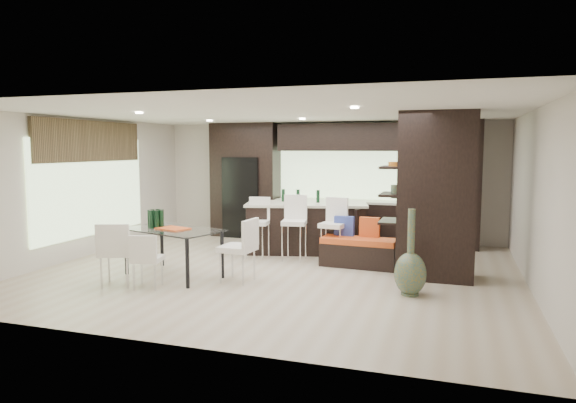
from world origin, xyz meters
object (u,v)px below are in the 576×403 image
(stool_mid, at_px, (294,234))
(chair_end, at_px, (237,253))
(floor_vase, at_px, (411,252))
(chair_near, at_px, (148,263))
(stool_left, at_px, (258,234))
(bench, at_px, (359,252))
(chair_far, at_px, (117,256))
(kitchen_island, at_px, (306,227))
(dining_table, at_px, (174,253))
(stool_right, at_px, (333,237))

(stool_mid, bearing_deg, chair_end, -111.50)
(floor_vase, bearing_deg, chair_near, -167.82)
(stool_left, distance_m, stool_mid, 0.75)
(bench, bearing_deg, chair_far, -140.15)
(kitchen_island, xyz_separation_m, floor_vase, (2.28, -2.53, 0.12))
(bench, bearing_deg, kitchen_island, 145.82)
(stool_left, xyz_separation_m, dining_table, (-0.80, -1.78, -0.08))
(dining_table, bearing_deg, chair_end, 17.98)
(dining_table, height_order, chair_far, chair_far)
(bench, xyz_separation_m, chair_far, (-3.31, -2.41, 0.20))
(bench, height_order, dining_table, dining_table)
(chair_end, bearing_deg, stool_right, -28.50)
(chair_far, height_order, chair_end, chair_end)
(chair_far, xyz_separation_m, chair_end, (1.66, 0.79, 0.01))
(bench, xyz_separation_m, dining_table, (-2.80, -1.62, 0.14))
(stool_left, bearing_deg, floor_vase, -36.53)
(stool_right, bearing_deg, stool_left, -171.16)
(stool_mid, distance_m, bench, 1.29)
(kitchen_island, bearing_deg, chair_far, -135.29)
(stool_right, distance_m, floor_vase, 2.29)
(chair_far, bearing_deg, stool_left, 42.37)
(bench, distance_m, chair_near, 3.67)
(floor_vase, relative_size, chair_far, 1.37)
(stool_left, xyz_separation_m, chair_end, (0.36, -1.78, -0.00))
(stool_left, xyz_separation_m, stool_mid, (0.75, -0.01, 0.03))
(bench, distance_m, dining_table, 3.24)
(stool_mid, xyz_separation_m, chair_end, (-0.39, -1.77, -0.03))
(stool_mid, bearing_deg, chair_far, -137.85)
(chair_end, bearing_deg, chair_near, 127.23)
(stool_left, height_order, stool_right, stool_right)
(dining_table, bearing_deg, chair_far, -105.01)
(bench, relative_size, chair_far, 1.47)
(kitchen_island, xyz_separation_m, chair_far, (-2.05, -3.40, -0.05))
(stool_left, height_order, stool_mid, stool_mid)
(stool_left, height_order, floor_vase, floor_vase)
(chair_far, bearing_deg, kitchen_island, 38.22)
(bench, height_order, floor_vase, floor_vase)
(chair_near, xyz_separation_m, chair_end, (1.15, 0.75, 0.08))
(stool_mid, relative_size, stool_right, 1.02)
(stool_left, bearing_deg, stool_right, -7.44)
(kitchen_island, relative_size, chair_far, 2.65)
(stool_left, height_order, bench, stool_left)
(stool_left, bearing_deg, chair_far, -124.19)
(floor_vase, bearing_deg, stool_left, 150.65)
(dining_table, bearing_deg, chair_near, -72.02)
(kitchen_island, xyz_separation_m, bench, (1.26, -0.98, -0.25))
(kitchen_island, xyz_separation_m, chair_near, (-1.54, -3.36, -0.12))
(stool_mid, relative_size, floor_vase, 0.79)
(stool_mid, relative_size, chair_far, 1.08)
(stool_mid, relative_size, bench, 0.74)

